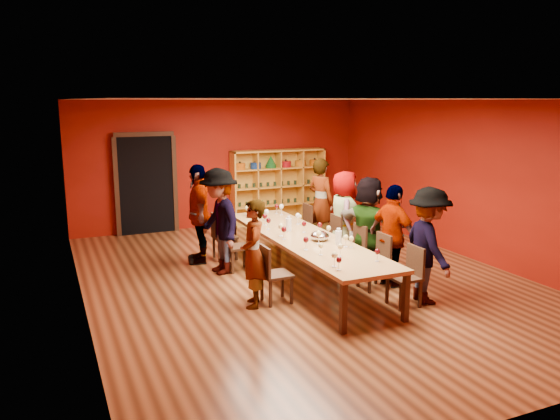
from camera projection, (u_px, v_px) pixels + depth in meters
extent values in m
cube|color=#4E2814|center=(303.00, 280.00, 9.25)|extent=(7.10, 9.10, 0.02)
cube|color=#700E05|center=(221.00, 164.00, 13.00)|extent=(7.10, 0.02, 3.00)
cube|color=#700E05|center=(525.00, 269.00, 4.91)|extent=(7.10, 0.02, 3.00)
cube|color=#700E05|center=(77.00, 209.00, 7.57)|extent=(0.02, 9.10, 3.00)
cube|color=#700E05|center=(470.00, 180.00, 10.34)|extent=(0.02, 9.10, 3.00)
cube|color=white|center=(305.00, 99.00, 8.66)|extent=(7.10, 9.10, 0.02)
cube|color=#A27743|center=(304.00, 238.00, 9.11)|extent=(1.10, 4.50, 0.06)
cube|color=black|center=(343.00, 308.00, 7.04)|extent=(0.08, 0.08, 0.69)
cube|color=black|center=(234.00, 234.00, 10.94)|extent=(0.08, 0.08, 0.69)
cube|color=black|center=(406.00, 298.00, 7.43)|extent=(0.08, 0.08, 0.69)
cube|color=black|center=(279.00, 230.00, 11.32)|extent=(0.08, 0.08, 0.69)
cube|color=black|center=(146.00, 185.00, 12.31)|extent=(1.20, 0.14, 2.20)
cube|color=black|center=(144.00, 134.00, 12.02)|extent=(1.32, 0.06, 0.10)
cube|color=black|center=(117.00, 187.00, 11.99)|extent=(0.10, 0.06, 2.20)
cube|color=black|center=(175.00, 184.00, 12.51)|extent=(0.10, 0.06, 2.20)
cube|color=gold|center=(233.00, 189.00, 13.00)|extent=(0.04, 0.40, 1.80)
cube|color=gold|center=(321.00, 183.00, 13.93)|extent=(0.04, 0.40, 1.80)
cube|color=gold|center=(278.00, 151.00, 13.29)|extent=(2.40, 0.40, 0.04)
cube|color=gold|center=(278.00, 221.00, 13.64)|extent=(2.40, 0.40, 0.04)
cube|color=gold|center=(275.00, 185.00, 13.64)|extent=(2.40, 0.02, 1.80)
cube|color=gold|center=(278.00, 204.00, 13.56)|extent=(2.36, 0.38, 0.03)
cube|color=gold|center=(278.00, 186.00, 13.47)|extent=(2.36, 0.38, 0.03)
cube|color=gold|center=(278.00, 168.00, 13.38)|extent=(2.36, 0.38, 0.03)
cube|color=gold|center=(256.00, 188.00, 13.23)|extent=(0.03, 0.38, 1.76)
cube|color=gold|center=(278.00, 186.00, 13.47)|extent=(0.03, 0.38, 1.76)
cube|color=gold|center=(300.00, 185.00, 13.70)|extent=(0.03, 0.38, 1.76)
cylinder|color=#CE630C|center=(240.00, 166.00, 12.97)|extent=(0.26, 0.26, 0.15)
sphere|color=black|center=(240.00, 162.00, 12.95)|extent=(0.05, 0.05, 0.05)
cylinder|color=navy|center=(256.00, 166.00, 13.12)|extent=(0.26, 0.26, 0.15)
sphere|color=black|center=(256.00, 162.00, 13.11)|extent=(0.05, 0.05, 0.05)
cylinder|color=#186326|center=(271.00, 166.00, 13.29)|extent=(0.26, 0.26, 0.08)
cone|color=#186326|center=(271.00, 160.00, 13.26)|extent=(0.24, 0.24, 0.22)
cylinder|color=#A2121C|center=(286.00, 164.00, 13.44)|extent=(0.26, 0.26, 0.15)
sphere|color=black|center=(286.00, 160.00, 13.42)|extent=(0.05, 0.05, 0.05)
cylinder|color=#C67A17|center=(300.00, 163.00, 13.60)|extent=(0.26, 0.26, 0.15)
sphere|color=black|center=(300.00, 159.00, 13.58)|extent=(0.05, 0.05, 0.05)
cylinder|color=#CE630C|center=(315.00, 163.00, 13.75)|extent=(0.26, 0.26, 0.15)
sphere|color=black|center=(315.00, 159.00, 13.73)|extent=(0.05, 0.05, 0.05)
cylinder|color=#1A2F1E|center=(240.00, 205.00, 13.14)|extent=(0.07, 0.07, 0.10)
cylinder|color=#1A2F1E|center=(247.00, 204.00, 13.21)|extent=(0.07, 0.07, 0.10)
cylinder|color=#1A2F1E|center=(254.00, 203.00, 13.29)|extent=(0.07, 0.07, 0.10)
cylinder|color=#1A2F1E|center=(261.00, 203.00, 13.36)|extent=(0.07, 0.07, 0.10)
cylinder|color=#1A2F1E|center=(268.00, 202.00, 13.43)|extent=(0.07, 0.07, 0.10)
cylinder|color=#1A2F1E|center=(275.00, 202.00, 13.51)|extent=(0.07, 0.07, 0.10)
cylinder|color=#1A2F1E|center=(282.00, 201.00, 13.58)|extent=(0.07, 0.07, 0.10)
cylinder|color=#1A2F1E|center=(288.00, 201.00, 13.65)|extent=(0.07, 0.07, 0.10)
cylinder|color=#1A2F1E|center=(295.00, 200.00, 13.72)|extent=(0.07, 0.07, 0.10)
cylinder|color=#1A2F1E|center=(302.00, 200.00, 13.80)|extent=(0.07, 0.07, 0.10)
cylinder|color=#1A2F1E|center=(308.00, 199.00, 13.87)|extent=(0.07, 0.07, 0.10)
cylinder|color=#1A2F1E|center=(315.00, 199.00, 13.94)|extent=(0.07, 0.07, 0.10)
cylinder|color=#1A2F1E|center=(239.00, 186.00, 13.05)|extent=(0.07, 0.07, 0.10)
cylinder|color=#1A2F1E|center=(247.00, 186.00, 13.13)|extent=(0.07, 0.07, 0.10)
cylinder|color=#1A2F1E|center=(254.00, 185.00, 13.20)|extent=(0.07, 0.07, 0.10)
cylinder|color=#1A2F1E|center=(261.00, 185.00, 13.27)|extent=(0.07, 0.07, 0.10)
cylinder|color=#1A2F1E|center=(268.00, 184.00, 13.34)|extent=(0.07, 0.07, 0.10)
cylinder|color=#1A2F1E|center=(275.00, 184.00, 13.42)|extent=(0.07, 0.07, 0.10)
cylinder|color=#1A2F1E|center=(282.00, 183.00, 13.49)|extent=(0.07, 0.07, 0.10)
cylinder|color=#1A2F1E|center=(289.00, 183.00, 13.56)|extent=(0.07, 0.07, 0.10)
cylinder|color=#1A2F1E|center=(295.00, 182.00, 13.64)|extent=(0.07, 0.07, 0.10)
cylinder|color=#1A2F1E|center=(302.00, 182.00, 13.71)|extent=(0.07, 0.07, 0.10)
cylinder|color=#1A2F1E|center=(308.00, 182.00, 13.78)|extent=(0.07, 0.07, 0.10)
cylinder|color=#1A2F1E|center=(315.00, 181.00, 13.85)|extent=(0.07, 0.07, 0.10)
cube|color=black|center=(277.00, 275.00, 8.14)|extent=(0.42, 0.42, 0.04)
cube|color=black|center=(265.00, 261.00, 8.02)|extent=(0.04, 0.40, 0.44)
cube|color=black|center=(270.00, 294.00, 7.97)|extent=(0.04, 0.04, 0.41)
cube|color=black|center=(292.00, 291.00, 8.10)|extent=(0.04, 0.04, 0.41)
cube|color=black|center=(262.00, 287.00, 8.27)|extent=(0.04, 0.04, 0.41)
cube|color=black|center=(282.00, 284.00, 8.41)|extent=(0.04, 0.04, 0.41)
imported|color=beige|center=(253.00, 254.00, 7.92)|extent=(0.60, 0.69, 1.59)
cube|color=black|center=(238.00, 247.00, 9.68)|extent=(0.42, 0.42, 0.04)
cube|color=black|center=(228.00, 235.00, 9.56)|extent=(0.04, 0.40, 0.44)
cube|color=black|center=(233.00, 263.00, 9.51)|extent=(0.04, 0.04, 0.41)
cube|color=black|center=(251.00, 260.00, 9.64)|extent=(0.04, 0.04, 0.41)
cube|color=black|center=(227.00, 258.00, 9.81)|extent=(0.04, 0.04, 0.41)
cube|color=black|center=(244.00, 255.00, 9.95)|extent=(0.04, 0.04, 0.41)
imported|color=#5C86BE|center=(219.00, 221.00, 9.45)|extent=(0.60, 1.24, 1.85)
cube|color=black|center=(225.00, 237.00, 10.38)|extent=(0.42, 0.42, 0.04)
cube|color=black|center=(215.00, 226.00, 10.26)|extent=(0.04, 0.40, 0.44)
cube|color=black|center=(219.00, 252.00, 10.21)|extent=(0.04, 0.04, 0.41)
cube|color=black|center=(236.00, 250.00, 10.34)|extent=(0.04, 0.04, 0.41)
cube|color=black|center=(214.00, 247.00, 10.51)|extent=(0.04, 0.04, 0.41)
cube|color=black|center=(231.00, 245.00, 10.64)|extent=(0.04, 0.04, 0.41)
imported|color=tan|center=(199.00, 214.00, 10.09)|extent=(0.70, 1.16, 1.85)
cube|color=black|center=(404.00, 278.00, 8.00)|extent=(0.42, 0.42, 0.04)
cube|color=black|center=(416.00, 260.00, 8.03)|extent=(0.04, 0.40, 0.44)
cube|color=black|center=(401.00, 298.00, 7.82)|extent=(0.04, 0.04, 0.41)
cube|color=black|center=(420.00, 294.00, 7.96)|extent=(0.04, 0.04, 0.41)
cube|color=black|center=(387.00, 290.00, 8.13)|extent=(0.04, 0.04, 0.41)
cube|color=black|center=(406.00, 287.00, 8.26)|extent=(0.04, 0.04, 0.41)
imported|color=white|center=(428.00, 246.00, 8.07)|extent=(0.69, 1.20, 1.75)
cube|color=black|center=(373.00, 263.00, 8.73)|extent=(0.42, 0.42, 0.04)
cube|color=black|center=(384.00, 247.00, 8.76)|extent=(0.04, 0.40, 0.44)
cube|color=black|center=(370.00, 281.00, 8.56)|extent=(0.04, 0.04, 0.41)
cube|color=black|center=(388.00, 278.00, 8.69)|extent=(0.04, 0.04, 0.41)
cube|color=black|center=(358.00, 274.00, 8.86)|extent=(0.04, 0.04, 0.41)
cube|color=black|center=(376.00, 272.00, 9.00)|extent=(0.04, 0.04, 0.41)
imported|color=#516CA7|center=(393.00, 236.00, 8.79)|extent=(0.62, 1.05, 1.67)
cube|color=black|center=(350.00, 252.00, 9.37)|extent=(0.42, 0.42, 0.04)
cube|color=black|center=(360.00, 237.00, 9.40)|extent=(0.04, 0.40, 0.44)
cube|color=black|center=(346.00, 268.00, 9.20)|extent=(0.04, 0.04, 0.41)
cube|color=black|center=(364.00, 266.00, 9.33)|extent=(0.04, 0.04, 0.41)
cube|color=black|center=(337.00, 263.00, 9.50)|extent=(0.04, 0.04, 0.41)
cube|color=black|center=(353.00, 260.00, 9.64)|extent=(0.04, 0.04, 0.41)
imported|color=#131836|center=(369.00, 226.00, 9.43)|extent=(0.90, 1.66, 1.72)
cube|color=black|center=(327.00, 240.00, 10.13)|extent=(0.42, 0.42, 0.04)
cube|color=black|center=(336.00, 227.00, 10.15)|extent=(0.04, 0.40, 0.44)
cube|color=black|center=(323.00, 255.00, 9.95)|extent=(0.04, 0.04, 0.41)
cube|color=black|center=(339.00, 253.00, 10.08)|extent=(0.04, 0.04, 0.41)
cube|color=black|center=(315.00, 251.00, 10.26)|extent=(0.04, 0.04, 0.41)
cube|color=black|center=(330.00, 249.00, 10.39)|extent=(0.04, 0.04, 0.41)
imported|color=#5A7CB9|center=(344.00, 217.00, 10.18)|extent=(0.74, 0.94, 1.71)
cube|color=black|center=(299.00, 227.00, 11.19)|extent=(0.42, 0.42, 0.04)
cube|color=black|center=(308.00, 215.00, 11.22)|extent=(0.04, 0.40, 0.44)
cube|color=black|center=(295.00, 240.00, 11.02)|extent=(0.04, 0.04, 0.41)
cube|color=black|center=(310.00, 239.00, 11.15)|extent=(0.04, 0.04, 0.41)
cube|color=black|center=(288.00, 237.00, 11.32)|extent=(0.04, 0.04, 0.41)
cube|color=black|center=(303.00, 235.00, 11.46)|extent=(0.04, 0.04, 0.41)
imported|color=#C88695|center=(321.00, 202.00, 11.29)|extent=(0.67, 0.79, 1.82)
cylinder|color=silver|center=(340.00, 257.00, 7.93)|extent=(0.06, 0.06, 0.01)
cylinder|color=silver|center=(340.00, 253.00, 7.92)|extent=(0.01, 0.01, 0.11)
ellipsoid|color=#D9CC88|center=(340.00, 246.00, 7.90)|extent=(0.08, 0.08, 0.09)
cylinder|color=silver|center=(267.00, 220.00, 10.31)|extent=(0.07, 0.07, 0.01)
cylinder|color=silver|center=(267.00, 217.00, 10.29)|extent=(0.01, 0.01, 0.12)
ellipsoid|color=silver|center=(267.00, 212.00, 10.27)|extent=(0.09, 0.09, 0.10)
cylinder|color=silver|center=(284.00, 239.00, 8.92)|extent=(0.07, 0.07, 0.01)
cylinder|color=silver|center=(284.00, 235.00, 8.91)|extent=(0.01, 0.01, 0.12)
ellipsoid|color=#43070C|center=(284.00, 229.00, 8.89)|extent=(0.09, 0.09, 0.10)
cylinder|color=silver|center=(304.00, 232.00, 9.39)|extent=(0.06, 0.06, 0.01)
cylinder|color=silver|center=(304.00, 229.00, 9.37)|extent=(0.01, 0.01, 0.11)
ellipsoid|color=#43070C|center=(304.00, 224.00, 9.36)|extent=(0.08, 0.08, 0.09)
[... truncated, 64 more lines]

